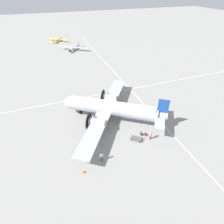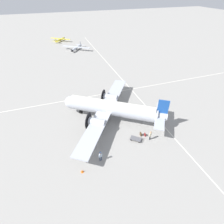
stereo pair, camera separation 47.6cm
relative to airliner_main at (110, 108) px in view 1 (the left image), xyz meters
The scene contains 12 objects.
ground_plane 2.46m from the airliner_main, 55.05° to the left, with size 300.00×300.00×0.00m, color gray.
apron_line_eastwest 8.51m from the airliner_main, 88.46° to the left, with size 120.00×0.16×0.01m.
apron_line_northsouth 9.12m from the airliner_main, behind, with size 0.16×120.00×0.01m.
airliner_main is the anchor object (origin of this frame).
crew_foreground 9.58m from the airliner_main, 26.67° to the right, with size 0.35×0.54×1.65m.
passenger_boarding 8.40m from the airliner_main, 30.87° to the left, with size 0.37×0.49×1.69m.
suitcase_near_door 7.61m from the airliner_main, 32.44° to the left, with size 0.45×0.12×0.56m.
suitcase_upright_spare 7.04m from the airliner_main, 29.24° to the left, with size 0.46×0.14×0.66m.
baggage_cart 7.18m from the airliner_main, 17.97° to the left, with size 1.84×1.92×0.56m.
light_aircraft_distant 42.51m from the airliner_main, behind, with size 7.98×9.47×2.06m.
light_aircraft_taxiing 56.69m from the airliner_main, behind, with size 6.81×7.74×1.79m.
traffic_cone 12.04m from the airliner_main, 36.76° to the right, with size 0.35×0.35×0.46m.
Camera 1 is at (23.37, -8.69, 20.08)m, focal length 28.00 mm.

